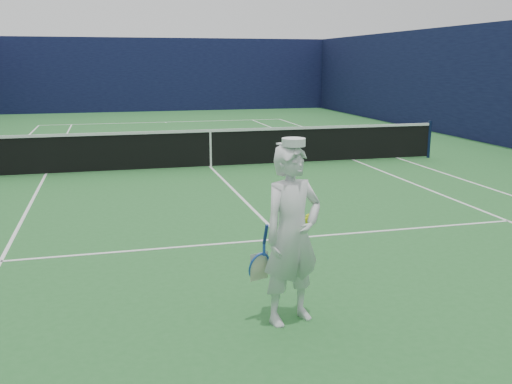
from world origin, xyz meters
TOP-DOWN VIEW (x-y plane):
  - ground at (0.00, 0.00)m, footprint 80.00×80.00m
  - court_markings at (0.00, 0.00)m, footprint 11.03×23.83m
  - windscreen_fence at (0.00, 0.00)m, footprint 20.12×36.12m
  - tennis_net at (0.00, 0.00)m, footprint 12.88×0.09m
  - tennis_player at (-0.76, -9.17)m, footprint 0.89×0.65m

SIDE VIEW (x-z plane):
  - ground at x=0.00m, z-range 0.00..0.00m
  - court_markings at x=0.00m, z-range 0.00..0.01m
  - tennis_net at x=0.00m, z-range 0.02..1.09m
  - tennis_player at x=-0.76m, z-range -0.02..1.95m
  - windscreen_fence at x=0.00m, z-range 0.00..4.00m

